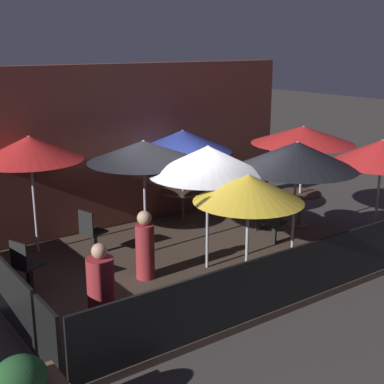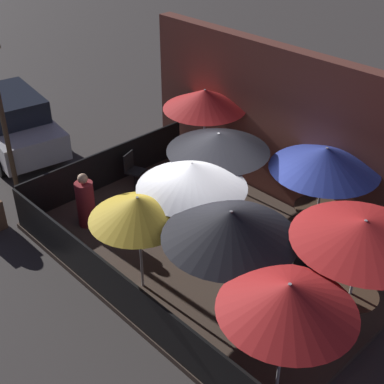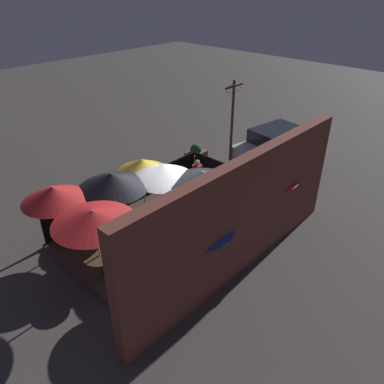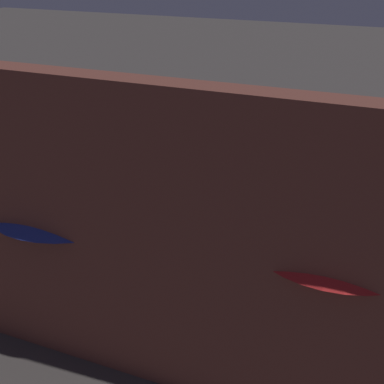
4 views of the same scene
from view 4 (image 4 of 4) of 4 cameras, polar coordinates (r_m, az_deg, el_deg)
ground_plane at (r=9.17m, az=1.91°, el=-7.12°), size 60.00×60.00×0.00m
patio_deck at (r=9.14m, az=1.91°, el=-6.80°), size 7.23×4.98×0.12m
building_wall at (r=6.11m, az=-7.09°, el=-4.95°), size 8.83×0.36×3.68m
fence_front at (r=10.96m, az=6.55°, el=1.86°), size 7.03×0.05×0.95m
patio_umbrella_0 at (r=7.19m, az=-12.64°, el=0.73°), size 2.22×2.22×2.11m
patio_umbrella_1 at (r=9.59m, az=-16.12°, el=7.73°), size 2.27×2.27×2.26m
patio_umbrella_2 at (r=5.89m, az=15.69°, el=-3.05°), size 2.00×2.00×2.31m
patio_umbrella_3 at (r=8.71m, az=3.38°, el=6.59°), size 2.09×2.09×2.27m
patio_umbrella_4 at (r=9.83m, az=6.26°, el=7.31°), size 1.76×1.76×2.01m
patio_umbrella_5 at (r=7.41m, az=4.05°, el=3.37°), size 2.13×2.13×2.23m
patio_umbrella_6 at (r=9.84m, az=-3.99°, el=8.83°), size 2.23×2.23×2.27m
patio_umbrella_7 at (r=11.16m, az=-10.17°, el=10.33°), size 1.95×1.95×2.23m
dining_table_0 at (r=7.80m, az=-11.75°, el=-8.03°), size 0.99×0.99×0.71m
dining_table_1 at (r=10.10m, az=-15.15°, el=-0.17°), size 0.94×0.94×0.76m
patio_chair_1 at (r=9.35m, az=-10.81°, el=-2.59°), size 0.49×0.49×0.91m
patio_chair_2 at (r=8.92m, az=-17.99°, el=-4.88°), size 0.49×0.49×0.91m
patio_chair_3 at (r=9.86m, az=-7.03°, el=-0.81°), size 0.52×0.52×0.91m
patio_chair_4 at (r=7.49m, az=9.13°, el=-9.99°), size 0.49×0.49×0.92m
patron_0 at (r=8.76m, az=9.63°, el=-3.92°), size 0.37×0.37×1.23m
patron_1 at (r=9.57m, az=19.14°, el=-2.43°), size 0.56×0.56×1.28m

